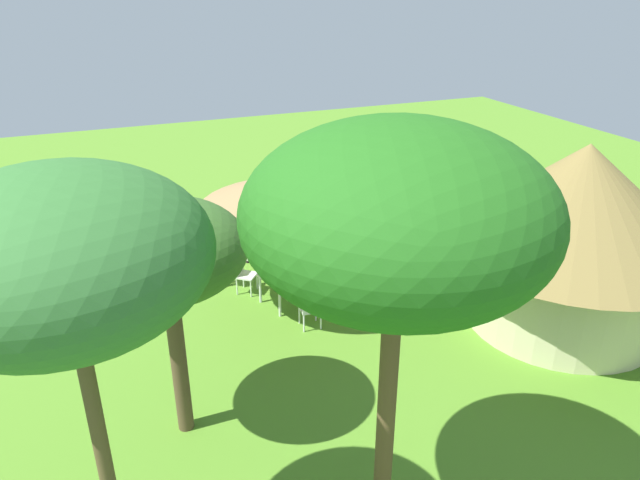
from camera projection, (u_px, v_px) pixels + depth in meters
ground_plane at (332, 264)px, 15.54m from camera, size 36.00×36.00×0.00m
thatched_hut at (575, 226)px, 12.13m from camera, size 5.32×5.32×4.00m
shade_umbrella at (293, 188)px, 12.72m from camera, size 4.15×4.15×3.18m
patio_dining_table at (295, 274)px, 13.60m from camera, size 1.73×1.31×0.74m
patio_chair_near_lawn at (339, 265)px, 14.35m from camera, size 0.51×0.53×0.90m
patio_chair_west_end at (243, 272)px, 14.00m from camera, size 0.60×0.61×0.90m
patio_chair_near_hut at (311, 307)px, 12.53m from camera, size 0.47×0.45×0.90m
guest_beside_umbrella at (218, 251)px, 14.09m from camera, size 0.24×0.57×1.59m
standing_watcher at (346, 191)px, 17.71m from camera, size 0.47×0.50×1.74m
zebra_nearest_camera at (265, 221)px, 15.74m from camera, size 1.84×1.71×1.51m
zebra_by_umbrella at (415, 225)px, 15.48m from camera, size 2.14×0.83×1.50m
acacia_tree_behind_hut at (398, 217)px, 6.24m from camera, size 3.41×3.41×5.70m
acacia_tree_left_background at (166, 252)px, 8.61m from camera, size 2.44×2.44×4.06m
acacia_tree_right_background at (63, 258)px, 5.32m from camera, size 2.75×2.75×5.51m
brick_patio_kerb at (157, 243)px, 16.69m from camera, size 2.82×0.86×0.08m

